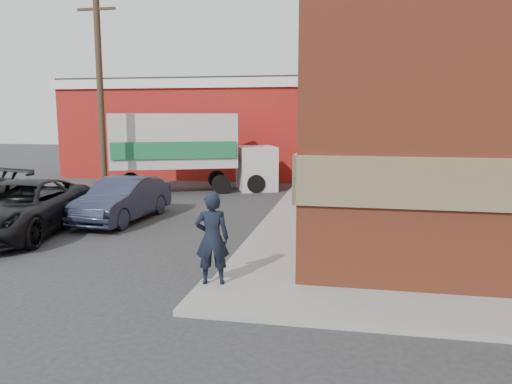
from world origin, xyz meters
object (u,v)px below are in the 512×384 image
at_px(utility_pole, 100,86).
at_px(suv_a, 19,208).
at_px(warehouse, 212,127).
at_px(sedan, 123,200).
at_px(box_truck, 189,147).
at_px(man, 212,238).

distance_m(utility_pole, suv_a, 6.99).
xyz_separation_m(warehouse, utility_pole, (-1.50, -11.00, 1.93)).
height_order(utility_pole, sedan, utility_pole).
height_order(sedan, box_truck, box_truck).
bearing_deg(man, warehouse, -86.79).
height_order(man, suv_a, man).
bearing_deg(warehouse, box_truck, -82.02).
bearing_deg(box_truck, suv_a, -125.70).
bearing_deg(utility_pole, suv_a, -87.34).
bearing_deg(utility_pole, sedan, -53.98).
bearing_deg(box_truck, man, -91.05).
height_order(man, box_truck, box_truck).
bearing_deg(suv_a, box_truck, 67.67).
bearing_deg(man, sedan, -63.27).
bearing_deg(man, utility_pole, -64.49).
xyz_separation_m(man, box_truck, (-4.73, 12.63, 1.02)).
relative_size(warehouse, man, 8.48).
height_order(warehouse, suv_a, warehouse).
height_order(man, sedan, man).
bearing_deg(sedan, utility_pole, 129.64).
xyz_separation_m(suv_a, box_truck, (2.30, 9.15, 1.29)).
relative_size(utility_pole, suv_a, 1.54).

